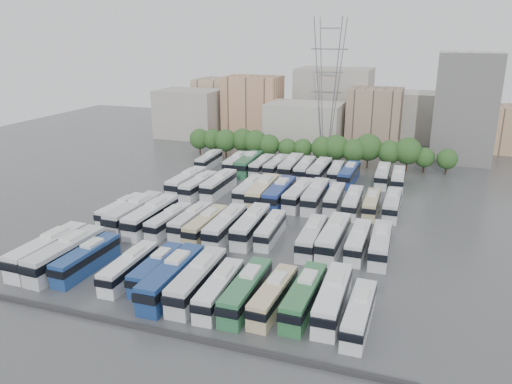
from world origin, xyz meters
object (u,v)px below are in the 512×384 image
(bus_r0_s13, at_px, (359,313))
(bus_r1_s10, at_px, (312,237))
(bus_r3_s6, at_px, (291,166))
(bus_r3_s13, at_px, (398,178))
(bus_r2_s9, at_px, (315,196))
(bus_r1_s12, at_px, (358,241))
(bus_r1_s5, at_px, (206,225))
(bus_r0_s2, at_px, (86,259))
(bus_r0_s10, at_px, (273,295))
(bus_r2_s10, at_px, (334,198))
(bus_r1_s4, at_px, (191,220))
(bus_r2_s6, at_px, (263,192))
(bus_r1_s11, at_px, (334,237))
(bus_r3_s2, at_px, (236,163))
(bus_r0_s5, at_px, (157,268))
(bus_r0_s11, at_px, (304,296))
(bus_r1_s13, at_px, (380,244))
(bus_r3_s9, at_px, (336,172))
(bus_r0_s0, at_px, (48,250))
(bus_r2_s3, at_px, (219,184))
(bus_r3_s12, at_px, (383,175))
(bus_r1_s0, at_px, (122,210))
(bus_r3_s10, at_px, (349,174))
(apartment_tower, at_px, (464,108))
(bus_r3_s4, at_px, (262,165))
(bus_r3_s7, at_px, (305,169))
(bus_r1_s1, at_px, (134,212))
(bus_r1_s2, at_px, (151,216))
(bus_r0_s1, at_px, (66,254))
(bus_r1_s7, at_px, (251,225))
(bus_r3_s8, at_px, (319,171))
(electricity_pylon, at_px, (328,83))
(bus_r2_s2, at_px, (199,186))
(bus_r1_s8, at_px, (271,229))
(bus_r3_s0, at_px, (209,160))
(bus_r2_s1, at_px, (187,182))
(bus_r0_s12, at_px, (333,298))
(bus_r3_s5, at_px, (277,166))
(bus_r0_s7, at_px, (197,280))
(bus_r2_s11, at_px, (353,202))
(bus_r2_s13, at_px, (392,204))
(bus_r0_s4, at_px, (129,267))
(bus_r2_s12, at_px, (372,204))
(bus_r2_s7, at_px, (279,193))
(bus_r3_s3, at_px, (249,163))
(bus_r1_s6, at_px, (226,226))

(bus_r0_s13, distance_m, bus_r1_s10, 20.80)
(bus_r3_s6, bearing_deg, bus_r0_s13, -69.07)
(bus_r3_s13, bearing_deg, bus_r2_s9, -129.01)
(bus_r1_s12, distance_m, bus_r3_s13, 35.26)
(bus_r1_s5, bearing_deg, bus_r0_s2, -120.41)
(bus_r0_s10, xyz_separation_m, bus_r2_s10, (0.01, 37.23, 0.02))
(bus_r1_s4, xyz_separation_m, bus_r2_s6, (6.46, 17.11, 0.35))
(bus_r1_s11, distance_m, bus_r3_s2, 46.71)
(bus_r0_s5, relative_size, bus_r0_s11, 0.92)
(bus_r1_s13, relative_size, bus_r3_s9, 1.10)
(bus_r1_s4, xyz_separation_m, bus_r3_s6, (6.50, 36.66, 0.26))
(bus_r0_s0, bearing_deg, bus_r2_s3, 75.96)
(bus_r0_s0, bearing_deg, bus_r3_s12, 54.96)
(bus_r1_s0, relative_size, bus_r3_s2, 0.97)
(bus_r3_s6, xyz_separation_m, bus_r3_s10, (13.15, -1.64, -0.13))
(bus_r0_s11, bearing_deg, apartment_tower, 77.87)
(bus_r3_s4, bearing_deg, bus_r3_s7, -0.76)
(bus_r1_s1, xyz_separation_m, bus_r1_s2, (3.42, -0.40, -0.04))
(bus_r0_s1, bearing_deg, bus_r1_s7, 44.72)
(bus_r3_s8, distance_m, bus_r3_s9, 3.65)
(electricity_pylon, distance_m, bus_r2_s2, 45.53)
(bus_r1_s8, height_order, bus_r1_s10, bus_r1_s10)
(bus_r2_s6, relative_size, bus_r3_s0, 1.20)
(bus_r0_s10, bearing_deg, bus_r1_s4, 139.63)
(bus_r0_s2, bearing_deg, bus_r2_s1, 96.43)
(bus_r0_s12, bearing_deg, bus_r3_s5, 112.21)
(bus_r0_s7, distance_m, bus_r2_s11, 38.14)
(bus_r3_s5, bearing_deg, bus_r2_s13, -32.17)
(bus_r1_s10, relative_size, bus_r1_s12, 1.05)
(bus_r0_s4, bearing_deg, bus_r2_s12, 52.24)
(bus_r0_s1, xyz_separation_m, bus_r3_s9, (26.50, 54.15, -0.41))
(bus_r2_s1, relative_size, bus_r2_s7, 0.97)
(bus_r1_s5, relative_size, bus_r2_s12, 1.09)
(bus_r1_s4, relative_size, bus_r1_s11, 0.88)
(bus_r2_s11, bearing_deg, bus_r2_s2, 179.06)
(bus_r2_s9, bearing_deg, bus_r3_s3, 136.19)
(bus_r2_s11, distance_m, bus_r3_s8, 20.01)
(electricity_pylon, height_order, bus_r0_s11, electricity_pylon)
(bus_r2_s13, bearing_deg, bus_r1_s6, -140.99)
(bus_r0_s13, relative_size, bus_r2_s9, 0.84)
(bus_r0_s10, bearing_deg, bus_r0_s7, -178.00)
(bus_r1_s7, height_order, bus_r2_s7, bus_r2_s7)
(bus_r1_s2, distance_m, bus_r2_s10, 32.95)
(bus_r0_s11, xyz_separation_m, bus_r0_s13, (6.46, -1.41, -0.16))
(bus_r2_s10, bearing_deg, bus_r3_s6, 124.43)
(bus_r3_s0, distance_m, bus_r3_s4, 13.20)
(bus_r2_s12, distance_m, bus_r3_s6, 27.18)
(bus_r2_s3, bearing_deg, bus_r0_s13, -49.14)
(bus_r0_s5, height_order, bus_r2_s11, bus_r2_s11)
(bus_r1_s2, relative_size, bus_r2_s2, 1.10)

